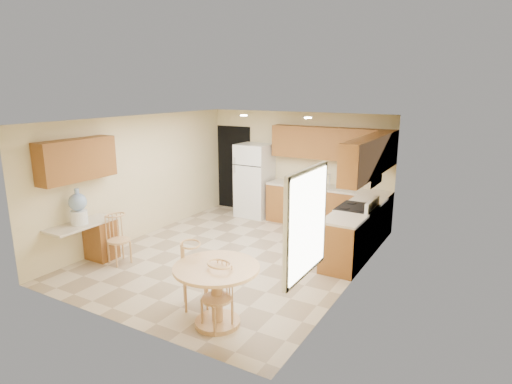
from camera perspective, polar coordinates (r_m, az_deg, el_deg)
The scene contains 30 objects.
floor at distance 8.06m, azimuth -2.97°, elevation -8.37°, with size 5.50×5.50×0.00m, color #BFAA8A.
ceiling at distance 7.48m, azimuth -3.21°, elevation 9.66°, with size 4.50×5.50×0.02m, color white.
wall_back at distance 10.04m, azimuth 5.51°, elevation 3.47°, with size 4.50×0.02×2.50m, color beige.
wall_front at distance 5.66m, azimuth -18.48°, elevation -5.32°, with size 4.50×0.02×2.50m, color beige.
wall_left at distance 9.07m, azimuth -15.10°, elevation 1.95°, with size 0.02×5.50×2.50m, color beige.
wall_right at distance 6.75m, azimuth 13.16°, elevation -1.92°, with size 0.02×5.50×2.50m, color beige.
doorway at distance 10.89m, azimuth -2.96°, elevation 3.25°, with size 0.90×0.02×2.10m, color black.
base_cab_back at distance 9.63m, azimuth 9.39°, elevation -2.09°, with size 2.75×0.60×0.87m, color #975C26.
counter_back at distance 9.51m, azimuth 9.50°, elevation 0.55°, with size 2.75×0.63×0.04m, color beige.
base_cab_right_a at distance 8.77m, azimuth 14.58°, elevation -3.93°, with size 0.60×0.59×0.87m, color #975C26.
counter_right_a at distance 8.65m, azimuth 14.76°, elevation -1.05°, with size 0.63×0.59×0.04m, color beige.
base_cab_right_b at distance 7.45m, azimuth 11.51°, elevation -6.94°, with size 0.60×0.80×0.87m, color #975C26.
counter_right_b at distance 7.30m, azimuth 11.68°, elevation -3.60°, with size 0.63×0.80×0.04m, color beige.
upper_cab_back at distance 9.47m, azimuth 10.02°, elevation 6.38°, with size 2.75×0.33×0.70m, color #975C26.
upper_cab_right at distance 7.81m, azimuth 14.87°, elevation 4.59°, with size 0.33×2.42×0.70m, color #975C26.
upper_cab_left at distance 7.81m, azimuth -22.79°, elevation 3.98°, with size 0.33×1.40×0.70m, color #975C26.
sink at distance 9.52m, azimuth 9.36°, elevation 0.70°, with size 0.78×0.44×0.01m, color silver.
range_hood at distance 7.88m, azimuth 14.02°, elevation 1.54°, with size 0.50×0.76×0.14m, color silver.
desk_pedestal at distance 8.27m, azimuth -19.93°, elevation -5.95°, with size 0.48×0.42×0.72m, color #975C26.
desk_top at distance 7.93m, azimuth -22.25°, elevation -4.03°, with size 0.50×1.20×0.04m, color beige.
window at distance 5.01m, azimuth 6.80°, elevation -4.14°, with size 0.06×1.12×1.30m.
can_light_a at distance 8.76m, azimuth -1.63°, elevation 10.17°, with size 0.14×0.14×0.02m, color white.
can_light_b at distance 8.12m, azimuth 6.94°, elevation 9.79°, with size 0.14×0.14×0.02m, color white.
refrigerator at distance 10.24m, azimuth -0.20°, elevation 1.57°, with size 0.77×0.75×1.74m.
stove at distance 8.15m, azimuth 13.13°, elevation -4.95°, with size 0.65×0.76×1.09m.
dining_table at distance 5.66m, azimuth -5.25°, elevation -12.46°, with size 1.11×1.11×0.82m.
chair_table_a at distance 6.06m, azimuth -8.69°, elevation -10.34°, with size 0.42×0.51×0.94m.
chair_table_b at distance 5.52m, azimuth -5.80°, elevation -13.23°, with size 0.39×0.42×0.88m.
chair_desk at distance 7.84m, azimuth -18.34°, elevation -5.54°, with size 0.39×0.50×0.88m.
water_crock at distance 7.83m, azimuth -22.61°, elevation -1.98°, with size 0.30×0.30×0.62m.
Camera 1 is at (4.08, -6.25, 3.03)m, focal length 30.00 mm.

